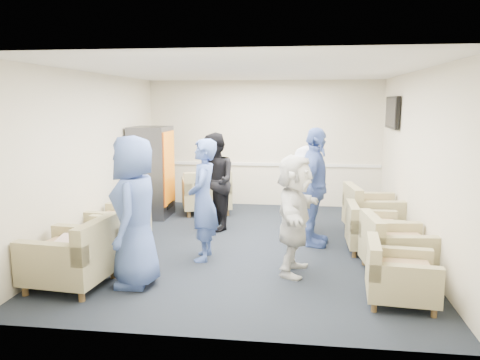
# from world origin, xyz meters

# --- Properties ---
(floor) EXTENTS (6.00, 6.00, 0.00)m
(floor) POSITION_xyz_m (0.00, 0.00, 0.00)
(floor) COLOR black
(floor) RESTS_ON ground
(ceiling) EXTENTS (6.00, 6.00, 0.00)m
(ceiling) POSITION_xyz_m (0.00, 0.00, 2.70)
(ceiling) COLOR silver
(ceiling) RESTS_ON back_wall
(back_wall) EXTENTS (5.00, 0.02, 2.70)m
(back_wall) POSITION_xyz_m (0.00, 3.00, 1.35)
(back_wall) COLOR beige
(back_wall) RESTS_ON floor
(front_wall) EXTENTS (5.00, 0.02, 2.70)m
(front_wall) POSITION_xyz_m (0.00, -3.00, 1.35)
(front_wall) COLOR beige
(front_wall) RESTS_ON floor
(left_wall) EXTENTS (0.02, 6.00, 2.70)m
(left_wall) POSITION_xyz_m (-2.50, 0.00, 1.35)
(left_wall) COLOR beige
(left_wall) RESTS_ON floor
(right_wall) EXTENTS (0.02, 6.00, 2.70)m
(right_wall) POSITION_xyz_m (2.50, 0.00, 1.35)
(right_wall) COLOR beige
(right_wall) RESTS_ON floor
(chair_rail) EXTENTS (4.98, 0.04, 0.06)m
(chair_rail) POSITION_xyz_m (0.00, 2.98, 0.90)
(chair_rail) COLOR silver
(chair_rail) RESTS_ON back_wall
(tv) EXTENTS (0.10, 1.00, 0.58)m
(tv) POSITION_xyz_m (2.44, 1.80, 2.05)
(tv) COLOR black
(tv) RESTS_ON right_wall
(armchair_left_near) EXTENTS (0.99, 0.99, 0.72)m
(armchair_left_near) POSITION_xyz_m (-1.91, -1.96, 0.36)
(armchair_left_near) COLOR #958B60
(armchair_left_near) RESTS_ON floor
(armchair_left_mid) EXTENTS (0.85, 0.85, 0.62)m
(armchair_left_mid) POSITION_xyz_m (-1.92, -0.97, 0.31)
(armchair_left_mid) COLOR #958B60
(armchair_left_mid) RESTS_ON floor
(armchair_left_far) EXTENTS (0.86, 0.86, 0.62)m
(armchair_left_far) POSITION_xyz_m (-2.02, -0.15, 0.31)
(armchair_left_far) COLOR #958B60
(armchair_left_far) RESTS_ON floor
(armchair_right_near) EXTENTS (0.82, 0.82, 0.60)m
(armchair_right_near) POSITION_xyz_m (1.88, -1.92, 0.30)
(armchair_right_near) COLOR #958B60
(armchair_right_near) RESTS_ON floor
(armchair_right_midnear) EXTENTS (0.92, 0.92, 0.67)m
(armchair_right_midnear) POSITION_xyz_m (2.02, -1.01, 0.33)
(armchair_right_midnear) COLOR #958B60
(armchair_right_midnear) RESTS_ON floor
(armchair_right_midfar) EXTENTS (0.78, 0.78, 0.62)m
(armchair_right_midfar) POSITION_xyz_m (1.85, -0.08, 0.31)
(armchair_right_midfar) COLOR #958B60
(armchair_right_midfar) RESTS_ON floor
(armchair_right_far) EXTENTS (1.00, 1.00, 0.72)m
(armchair_right_far) POSITION_xyz_m (1.99, 0.88, 0.36)
(armchair_right_far) COLOR #958B60
(armchair_right_far) RESTS_ON floor
(armchair_corner) EXTENTS (1.18, 1.18, 0.75)m
(armchair_corner) POSITION_xyz_m (-1.09, 2.07, 0.38)
(armchair_corner) COLOR #958B60
(armchair_corner) RESTS_ON floor
(vending_machine) EXTENTS (0.72, 0.84, 1.77)m
(vending_machine) POSITION_xyz_m (-2.09, 1.66, 0.89)
(vending_machine) COLOR #4E4E55
(vending_machine) RESTS_ON floor
(backpack) EXTENTS (0.32, 0.25, 0.49)m
(backpack) POSITION_xyz_m (-1.70, -0.23, 0.25)
(backpack) COLOR black
(backpack) RESTS_ON floor
(pillow) EXTENTS (0.43, 0.52, 0.14)m
(pillow) POSITION_xyz_m (-1.93, -1.95, 0.55)
(pillow) COLOR beige
(pillow) RESTS_ON armchair_left_near
(person_front_left) EXTENTS (0.68, 0.96, 1.85)m
(person_front_left) POSITION_xyz_m (-1.20, -1.78, 0.92)
(person_front_left) COLOR #455FA7
(person_front_left) RESTS_ON floor
(person_mid_left) EXTENTS (0.46, 0.66, 1.73)m
(person_mid_left) POSITION_xyz_m (-0.57, -0.73, 0.87)
(person_mid_left) COLOR #455FA7
(person_mid_left) RESTS_ON floor
(person_back_left) EXTENTS (0.97, 1.04, 1.72)m
(person_back_left) POSITION_xyz_m (-0.70, 0.84, 0.86)
(person_back_left) COLOR black
(person_back_left) RESTS_ON floor
(person_back_right) EXTENTS (0.68, 1.03, 1.50)m
(person_back_right) POSITION_xyz_m (0.90, 0.91, 0.75)
(person_back_right) COLOR beige
(person_back_right) RESTS_ON floor
(person_mid_right) EXTENTS (0.63, 1.15, 1.86)m
(person_mid_right) POSITION_xyz_m (1.01, 0.14, 0.93)
(person_mid_right) COLOR #455FA7
(person_mid_right) RESTS_ON floor
(person_front_right) EXTENTS (0.69, 1.52, 1.58)m
(person_front_right) POSITION_xyz_m (0.72, -1.13, 0.79)
(person_front_right) COLOR silver
(person_front_right) RESTS_ON floor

